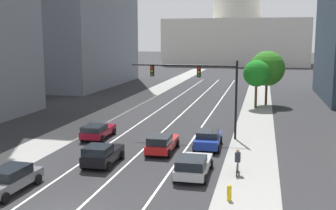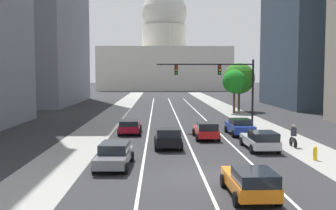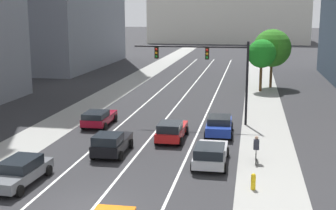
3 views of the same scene
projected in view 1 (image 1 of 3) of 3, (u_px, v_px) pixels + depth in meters
name	position (u px, v px, depth m)	size (l,w,h in m)	color
ground_plane	(196.00, 101.00, 59.39)	(400.00, 400.00, 0.00)	#2B2B2D
sidewalk_left	(128.00, 104.00, 56.47)	(3.79, 130.00, 0.01)	gray
sidewalk_right	(257.00, 109.00, 52.69)	(3.79, 130.00, 0.01)	gray
lane_stripe_left	(145.00, 119.00, 45.69)	(0.16, 90.00, 0.01)	white
lane_stripe_center	(174.00, 121.00, 44.96)	(0.16, 90.00, 0.01)	white
lane_stripe_right	(205.00, 122.00, 44.22)	(0.16, 90.00, 0.01)	white
capitol_building	(237.00, 29.00, 138.25)	(45.44, 26.77, 36.52)	beige
car_blue	(208.00, 139.00, 33.87)	(2.21, 4.55, 1.49)	#1E389E
car_crimson	(97.00, 131.00, 36.95)	(2.11, 4.38, 1.35)	maroon
car_red	(162.00, 143.00, 32.50)	(1.98, 4.66, 1.49)	red
car_gray	(9.00, 179.00, 24.21)	(2.12, 4.72, 1.45)	slate
car_silver	(193.00, 165.00, 26.87)	(2.13, 4.72, 1.44)	#B2B5BA
car_black	(102.00, 154.00, 29.26)	(2.11, 4.16, 1.58)	black
traffic_signal_mast	(202.00, 81.00, 36.81)	(9.57, 0.39, 6.94)	black
fire_hydrant	(229.00, 193.00, 22.94)	(0.26, 0.35, 0.91)	yellow
cyclist	(238.00, 162.00, 27.27)	(0.36, 1.70, 1.72)	black
street_tree_mid_right	(257.00, 74.00, 52.18)	(3.34, 3.34, 6.13)	#51381E
street_tree_near_right	(267.00, 69.00, 54.73)	(4.61, 4.61, 7.18)	#51381E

